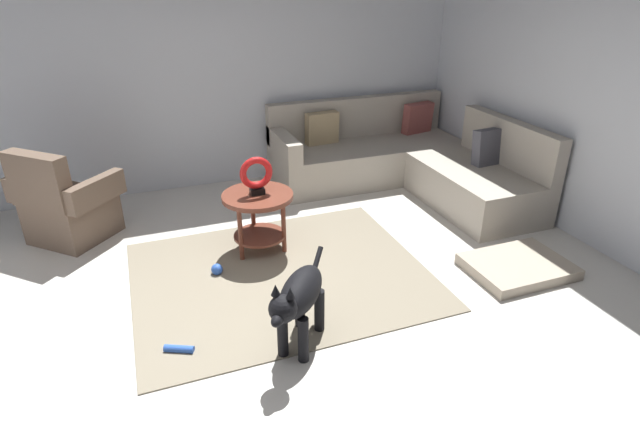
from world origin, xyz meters
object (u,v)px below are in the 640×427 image
side_table (258,207)px  dog_toy_rope (179,349)px  dog_toy_ball (217,269)px  sectional_couch (405,162)px  armchair (66,207)px  dog_bed_mat (518,266)px  torus_sculpture (256,175)px  dog (299,298)px

side_table → dog_toy_rope: size_ratio=3.10×
dog_toy_rope → dog_toy_ball: bearing=64.7°
sectional_couch → side_table: 2.08m
dog_toy_ball → side_table: bearing=31.2°
dog_toy_rope → armchair: bearing=110.7°
armchair → dog_bed_mat: armchair is taller
side_table → dog_toy_rope: 1.44m
dog_bed_mat → dog_toy_rope: 2.71m
side_table → dog_bed_mat: size_ratio=0.75×
torus_sculpture → dog: (-0.08, -1.33, -0.33)m
armchair → dog: (1.47, -2.15, 0.05)m
armchair → sectional_couch: bearing=43.6°
dog → side_table: bearing=-54.7°
armchair → torus_sculpture: (1.56, -0.82, 0.39)m
armchair → dog: 2.61m
sectional_couch → dog_bed_mat: size_ratio=2.81×
dog_toy_rope → side_table: bearing=53.2°
dog_bed_mat → dog_toy_ball: (-2.31, 0.82, 0.00)m
dog_bed_mat → dog_toy_rope: (-2.71, -0.03, -0.02)m
dog_bed_mat → dog_toy_rope: dog_bed_mat is taller
side_table → dog_toy_ball: size_ratio=6.45×
dog → dog_toy_ball: (-0.35, 1.07, -0.33)m
torus_sculpture → dog_bed_mat: torus_sculpture is taller
dog_toy_ball → armchair: bearing=136.3°
torus_sculpture → dog_toy_rope: 1.55m
dog → dog_toy_rope: (-0.75, 0.22, -0.35)m
armchair → dog_bed_mat: bearing=14.1°
side_table → torus_sculpture: 0.29m
dog_toy_rope → sectional_couch: bearing=35.8°
dog_toy_ball → dog_toy_rope: bearing=-115.3°
armchair → dog_toy_ball: size_ratio=10.68×
armchair → side_table: size_ratio=1.66×
sectional_couch → dog: (-1.97, -2.18, 0.09)m
side_table → torus_sculpture: (-0.00, -0.00, 0.29)m
torus_sculpture → armchair: bearing=152.2°
armchair → torus_sculpture: size_ratio=3.05×
dog → armchair: bearing=-16.7°
dog_toy_ball → dog_toy_rope: 0.94m
torus_sculpture → dog_bed_mat: (1.88, -1.08, -0.67)m
armchair → dog_toy_rope: size_ratio=5.14×
torus_sculpture → dog_toy_rope: torus_sculpture is taller
dog → dog_bed_mat: bearing=-133.9°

